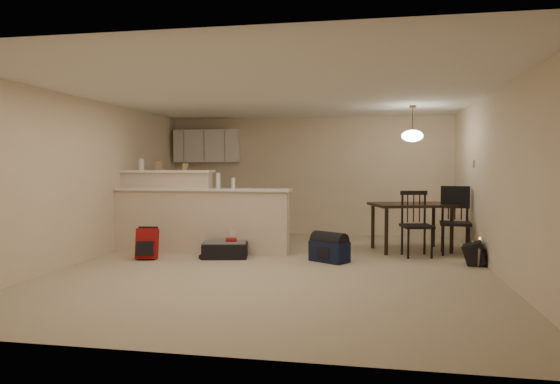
% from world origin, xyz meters
% --- Properties ---
extents(room, '(7.00, 7.02, 2.50)m').
position_xyz_m(room, '(0.00, 0.00, 1.25)').
color(room, '#BDAF91').
rests_on(room, ground).
extents(breakfast_bar, '(3.08, 0.58, 1.39)m').
position_xyz_m(breakfast_bar, '(-1.76, 0.98, 0.61)').
color(breakfast_bar, beige).
rests_on(breakfast_bar, ground).
extents(upper_cabinets, '(1.40, 0.34, 0.70)m').
position_xyz_m(upper_cabinets, '(-2.20, 3.32, 1.90)').
color(upper_cabinets, white).
rests_on(upper_cabinets, room).
extents(kitchen_counter, '(1.80, 0.60, 0.90)m').
position_xyz_m(kitchen_counter, '(-2.00, 3.19, 0.45)').
color(kitchen_counter, white).
rests_on(kitchen_counter, ground).
extents(thermostat, '(0.02, 0.12, 0.12)m').
position_xyz_m(thermostat, '(2.98, 1.55, 1.50)').
color(thermostat, beige).
rests_on(thermostat, room).
extents(jar, '(0.10, 0.10, 0.20)m').
position_xyz_m(jar, '(-2.66, 1.12, 1.49)').
color(jar, silver).
rests_on(jar, breakfast_bar).
extents(cereal_box, '(0.10, 0.07, 0.16)m').
position_xyz_m(cereal_box, '(-2.34, 1.12, 1.47)').
color(cereal_box, olive).
rests_on(cereal_box, breakfast_bar).
extents(small_box, '(0.08, 0.06, 0.12)m').
position_xyz_m(small_box, '(-1.85, 1.12, 1.45)').
color(small_box, olive).
rests_on(small_box, breakfast_bar).
extents(bottle_a, '(0.07, 0.07, 0.26)m').
position_xyz_m(bottle_a, '(-1.19, 0.90, 1.22)').
color(bottle_a, silver).
rests_on(bottle_a, breakfast_bar).
extents(bottle_b, '(0.06, 0.06, 0.18)m').
position_xyz_m(bottle_b, '(-0.93, 0.90, 1.18)').
color(bottle_b, silver).
rests_on(bottle_b, breakfast_bar).
extents(dining_table, '(1.52, 1.23, 0.82)m').
position_xyz_m(dining_table, '(2.02, 1.71, 0.72)').
color(dining_table, black).
rests_on(dining_table, ground).
extents(pendant_lamp, '(0.36, 0.36, 0.62)m').
position_xyz_m(pendant_lamp, '(2.02, 1.71, 1.99)').
color(pendant_lamp, brown).
rests_on(pendant_lamp, room).
extents(dining_chair_near, '(0.55, 0.53, 1.06)m').
position_xyz_m(dining_chair_near, '(2.06, 1.14, 0.53)').
color(dining_chair_near, black).
rests_on(dining_chair_near, ground).
extents(dining_chair_far, '(0.53, 0.51, 1.10)m').
position_xyz_m(dining_chair_far, '(2.70, 1.44, 0.55)').
color(dining_chair_far, black).
rests_on(dining_chair_far, ground).
extents(suitcase, '(0.78, 0.59, 0.24)m').
position_xyz_m(suitcase, '(-0.96, 0.51, 0.12)').
color(suitcase, black).
rests_on(suitcase, ground).
extents(red_backpack, '(0.35, 0.25, 0.48)m').
position_xyz_m(red_backpack, '(-2.13, 0.18, 0.24)').
color(red_backpack, '#9C1211').
rests_on(red_backpack, ground).
extents(navy_duffel, '(0.65, 0.57, 0.31)m').
position_xyz_m(navy_duffel, '(0.71, 0.47, 0.16)').
color(navy_duffel, '#101833').
rests_on(navy_duffel, ground).
extents(black_daypack, '(0.34, 0.42, 0.33)m').
position_xyz_m(black_daypack, '(2.85, 0.61, 0.16)').
color(black_daypack, black).
rests_on(black_daypack, ground).
extents(cardboard_sheet, '(0.06, 0.41, 0.31)m').
position_xyz_m(cardboard_sheet, '(2.85, 0.60, 0.16)').
color(cardboard_sheet, olive).
rests_on(cardboard_sheet, ground).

